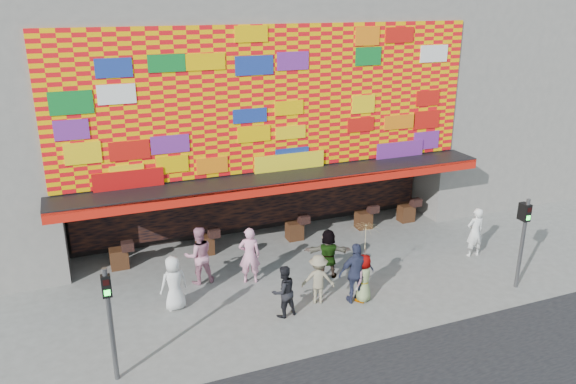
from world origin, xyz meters
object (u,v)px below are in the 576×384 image
Objects in this scene: ped_g at (364,278)px; ped_e at (356,273)px; ped_c at (284,291)px; ped_d at (318,279)px; parasol at (366,237)px; signal_right at (524,234)px; ped_f at (328,253)px; signal_left at (109,312)px; ped_i at (199,255)px; ped_h at (475,232)px; ped_a at (174,283)px; ped_b at (250,255)px.

ped_e is at bearing -45.76° from ped_g.
ped_e reaches higher than ped_c.
parasol reaches higher than ped_d.
ped_e is (-5.24, 1.11, -0.90)m from signal_right.
ped_g is (1.33, -0.42, -0.02)m from ped_d.
ped_f is 2.24m from parasol.
signal_left is 1.56× the size of ped_i.
ped_h is (5.46, 1.28, -0.05)m from ped_e.
ped_a reaches higher than ped_g.
ped_f reaches higher than ped_g.
ped_h is (7.78, 1.22, 0.12)m from ped_c.
ped_c is (-7.57, 1.17, -1.07)m from signal_right.
ped_g is 0.85× the size of parasol.
ped_h reaches higher than ped_f.
parasol reaches higher than ped_h.
parasol reaches higher than ped_f.
ped_b is 1.25× the size of ped_g.
ped_a is 1.07× the size of ped_c.
ped_h reaches higher than ped_c.
signal_right is 6.15m from ped_f.
signal_left is at bearing -31.54° from ped_g.
ped_h is (8.06, -1.11, -0.04)m from ped_b.
ped_e is (2.60, -2.39, 0.01)m from ped_b.
ped_d reaches higher than ped_g.
ped_h is at bearing 14.12° from parasol.
ped_f is at bearing 170.39° from ped_a.
ped_a is at bearing 5.86° from ped_d.
ped_b is at bearing -30.06° from ped_d.
signal_left is 1.68× the size of parasol.
signal_right reaches higher than ped_c.
ped_c is 2.90m from parasol.
ped_b is 1.06× the size of parasol.
ped_a is 0.88× the size of ped_i.
ped_e is at bearing 143.77° from ped_i.
ped_g is 5.37m from ped_h.
ped_f is (5.10, 0.15, -0.01)m from ped_a.
ped_b is at bearing 158.88° from ped_i.
ped_c is 1.04× the size of ped_g.
ped_a reaches higher than ped_f.
signal_left reaches higher than ped_b.
ped_g is (2.85, -2.42, -0.19)m from ped_b.
ped_c is 0.94× the size of ped_f.
ped_e is at bearing 15.50° from ped_h.
parasol is (-5.21, -1.31, 1.21)m from ped_h.
ped_a is 0.89× the size of ped_b.
ped_a is 1.09× the size of ped_d.
ped_d is (-6.32, 1.50, -1.08)m from signal_right.
ped_g is 5.30m from ped_i.
ped_e is (5.19, -1.63, 0.12)m from ped_a.
ped_f is 5.57m from ped_h.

